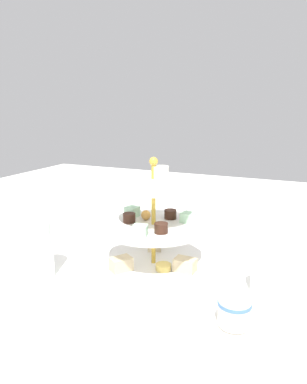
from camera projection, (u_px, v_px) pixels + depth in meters
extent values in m
plane|color=white|center=(153.00, 266.00, 0.84)|extent=(2.40, 2.40, 0.00)
cylinder|color=white|center=(153.00, 264.00, 0.84)|extent=(0.29, 0.29, 0.01)
cylinder|color=white|center=(153.00, 226.00, 0.81)|extent=(0.24, 0.24, 0.01)
cylinder|color=white|center=(153.00, 186.00, 0.79)|extent=(0.19, 0.19, 0.01)
cylinder|color=gold|center=(153.00, 216.00, 0.81)|extent=(0.01, 0.01, 0.26)
sphere|color=gold|center=(153.00, 161.00, 0.78)|extent=(0.02, 0.02, 0.02)
cube|color=#CCB78E|center=(121.00, 264.00, 0.79)|extent=(0.06, 0.06, 0.03)
cube|color=#CCB78E|center=(185.00, 265.00, 0.79)|extent=(0.05, 0.04, 0.03)
cube|color=#CCB78E|center=(154.00, 243.00, 0.91)|extent=(0.05, 0.06, 0.03)
cylinder|color=#E5C660|center=(163.00, 267.00, 0.80)|extent=(0.04, 0.04, 0.01)
cylinder|color=#381E14|center=(161.00, 228.00, 0.76)|extent=(0.03, 0.03, 0.02)
cylinder|color=#381E14|center=(170.00, 214.00, 0.85)|extent=(0.03, 0.03, 0.02)
cylinder|color=#381E14|center=(129.00, 218.00, 0.82)|extent=(0.03, 0.03, 0.02)
cube|color=#B2E5BC|center=(188.00, 217.00, 0.82)|extent=(0.04, 0.04, 0.02)
cube|color=#B2E5BC|center=(132.00, 211.00, 0.87)|extent=(0.04, 0.04, 0.02)
cube|color=#B2E5BC|center=(140.00, 231.00, 0.73)|extent=(0.04, 0.04, 0.02)
sphere|color=gold|center=(146.00, 215.00, 0.84)|extent=(0.02, 0.02, 0.02)
cylinder|color=silver|center=(159.00, 176.00, 0.84)|extent=(0.03, 0.03, 0.02)
cylinder|color=silver|center=(147.00, 184.00, 0.74)|extent=(0.03, 0.03, 0.02)
cylinder|color=white|center=(161.00, 175.00, 0.79)|extent=(0.04, 0.04, 0.04)
cube|color=silver|center=(131.00, 184.00, 0.78)|extent=(0.09, 0.04, 0.00)
cube|color=silver|center=(166.00, 187.00, 0.75)|extent=(0.09, 0.04, 0.00)
cylinder|color=silver|center=(38.00, 250.00, 0.77)|extent=(0.07, 0.07, 0.13)
cylinder|color=silver|center=(267.00, 276.00, 0.71)|extent=(0.06, 0.06, 0.08)
cylinder|color=white|center=(233.00, 326.00, 0.61)|extent=(0.09, 0.09, 0.01)
cylinder|color=white|center=(234.00, 313.00, 0.60)|extent=(0.06, 0.06, 0.04)
cylinder|color=#4772B2|center=(235.00, 303.00, 0.60)|extent=(0.06, 0.06, 0.01)
cube|color=silver|center=(119.00, 226.00, 1.12)|extent=(0.11, 0.15, 0.00)
cube|color=silver|center=(100.00, 351.00, 0.54)|extent=(0.17, 0.06, 0.00)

